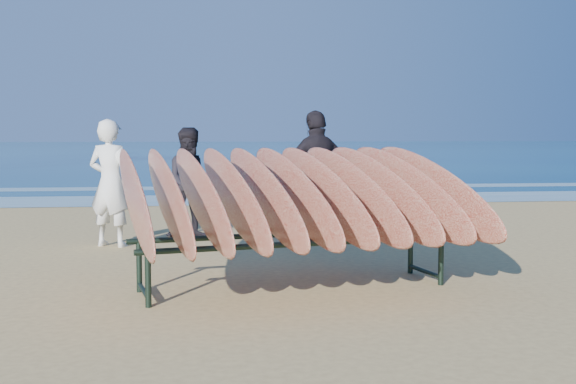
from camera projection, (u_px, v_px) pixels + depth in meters
name	position (u px, v px, depth m)	size (l,w,h in m)	color
ground	(298.00, 302.00, 6.63)	(120.00, 120.00, 0.00)	tan
ocean	(212.00, 150.00, 61.05)	(160.00, 160.00, 0.00)	navy
foam_near	(241.00, 199.00, 16.53)	(160.00, 160.00, 0.00)	white
foam_far	(234.00, 188.00, 19.99)	(160.00, 160.00, 0.00)	white
surfboard_rack	(293.00, 194.00, 7.13)	(3.67, 3.38, 1.56)	black
person_white	(110.00, 183.00, 9.78)	(0.63, 0.41, 1.73)	silver
person_dark_a	(192.00, 183.00, 10.60)	(0.79, 0.61, 1.62)	black
person_dark_b	(317.00, 176.00, 10.35)	(1.09, 0.46, 1.87)	black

